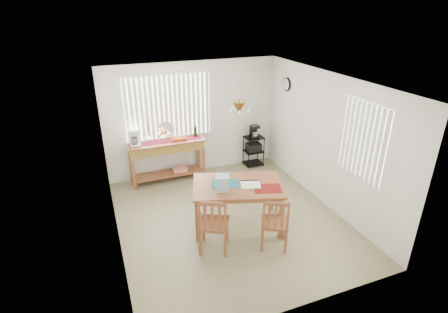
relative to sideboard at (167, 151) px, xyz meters
name	(u,v)px	position (x,y,z in m)	size (l,w,h in m)	color
ground	(230,219)	(0.69, -1.99, -0.72)	(4.00, 4.50, 0.01)	#968E66
room_shell	(230,135)	(0.69, -1.98, 0.98)	(4.20, 4.70, 2.70)	white
sideboard	(167,151)	(0.00, 0.00, 0.00)	(1.68, 0.47, 0.95)	#985733
sideboard_items	(154,136)	(-0.27, 0.02, 0.38)	(1.60, 0.40, 0.72)	maroon
wire_cart	(254,148)	(2.13, 0.01, -0.26)	(0.44, 0.35, 0.75)	black
cart_items	(254,131)	(2.13, 0.01, 0.18)	(0.18, 0.21, 0.31)	black
dining_table	(238,189)	(0.75, -2.20, 0.02)	(1.78, 1.42, 0.83)	#985733
table_items	(230,184)	(0.57, -2.28, 0.22)	(1.16, 0.89, 0.27)	#16727C
chair_left	(214,224)	(0.12, -2.71, -0.21)	(0.62, 0.62, 1.01)	#985733
chair_right	(275,223)	(1.07, -3.00, -0.25)	(0.59, 0.59, 0.95)	#985733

